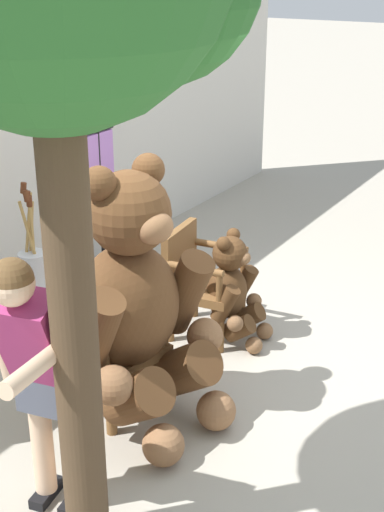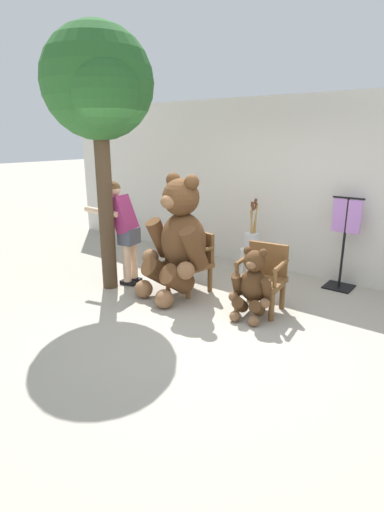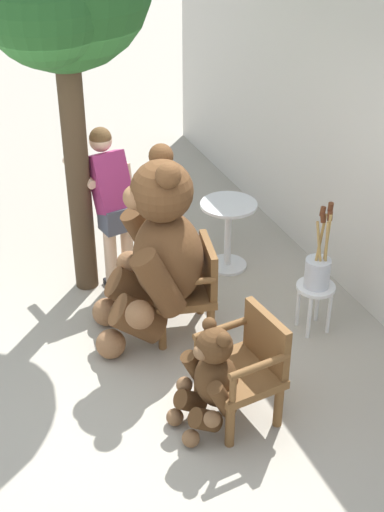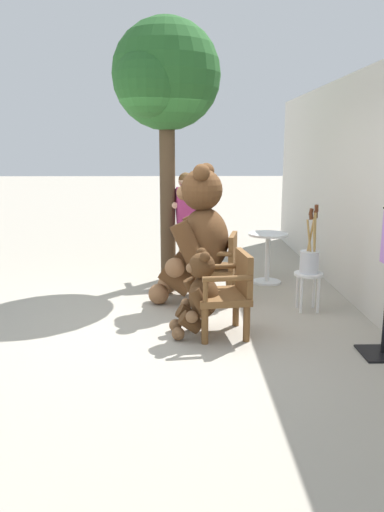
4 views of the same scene
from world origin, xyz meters
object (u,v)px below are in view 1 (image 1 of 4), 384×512
at_px(teddy_bear_large, 138,301).
at_px(person_visitor, 39,366).
at_px(wooden_chair_right, 199,279).
at_px(clothing_display_stand, 101,198).
at_px(wooden_chair_left, 108,341).
at_px(teddy_bear_small, 232,289).
at_px(white_stool, 36,297).
at_px(brush_bucket, 33,263).

xyz_separation_m(teddy_bear_large, person_visitor, (-0.97, -0.11, 0.08)).
relative_size(wooden_chair_right, teddy_bear_large, 0.50).
relative_size(wooden_chair_right, clothing_display_stand, 0.63).
height_order(wooden_chair_left, teddy_bear_large, teddy_bear_large).
distance_m(teddy_bear_small, white_stool, 1.52).
height_order(teddy_bear_large, white_stool, teddy_bear_large).
xyz_separation_m(teddy_bear_small, person_visitor, (-2.17, -0.09, 0.48)).
bearing_deg(brush_bucket, teddy_bear_small, -59.98).
distance_m(teddy_bear_large, white_stool, 1.45).
bearing_deg(person_visitor, brush_bucket, 44.89).
bearing_deg(white_stool, wooden_chair_right, -53.83).
xyz_separation_m(wooden_chair_left, brush_bucket, (0.40, 1.03, 0.18)).
height_order(teddy_bear_large, clothing_display_stand, teddy_bear_large).
bearing_deg(white_stool, wooden_chair_left, -111.50).
bearing_deg(wooden_chair_left, white_stool, 68.50).
bearing_deg(brush_bucket, white_stool, -131.45).
distance_m(wooden_chair_right, clothing_display_stand, 1.54).
bearing_deg(person_visitor, teddy_bear_small, 2.35).
height_order(person_visitor, clothing_display_stand, person_visitor).
bearing_deg(clothing_display_stand, brush_bucket, -163.71).
relative_size(teddy_bear_small, person_visitor, 0.58).
bearing_deg(person_visitor, teddy_bear_large, 6.26).
bearing_deg(white_stool, teddy_bear_large, -108.51).
relative_size(wooden_chair_left, teddy_bear_large, 0.50).
bearing_deg(clothing_display_stand, person_visitor, -146.69).
xyz_separation_m(brush_bucket, clothing_display_stand, (1.31, 0.38, 0.08)).
bearing_deg(clothing_display_stand, teddy_bear_large, -136.10).
distance_m(wooden_chair_left, wooden_chair_right, 1.15).
bearing_deg(teddy_bear_large, person_visitor, -173.74).
height_order(wooden_chair_right, teddy_bear_small, teddy_bear_small).
bearing_deg(teddy_bear_small, white_stool, 120.13).
height_order(person_visitor, white_stool, person_visitor).
distance_m(teddy_bear_large, teddy_bear_small, 1.26).
bearing_deg(wooden_chair_right, brush_bucket, 126.03).
bearing_deg(brush_bucket, teddy_bear_large, -108.56).
relative_size(person_visitor, clothing_display_stand, 1.14).
xyz_separation_m(teddy_bear_large, teddy_bear_small, (1.19, -0.02, -0.40)).
distance_m(white_stool, brush_bucket, 0.28).
bearing_deg(brush_bucket, person_visitor, -135.11).
relative_size(teddy_bear_large, teddy_bear_small, 1.91).
xyz_separation_m(wooden_chair_left, clothing_display_stand, (1.71, 1.41, 0.26)).
xyz_separation_m(teddy_bear_small, clothing_display_stand, (0.55, 1.70, 0.28)).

